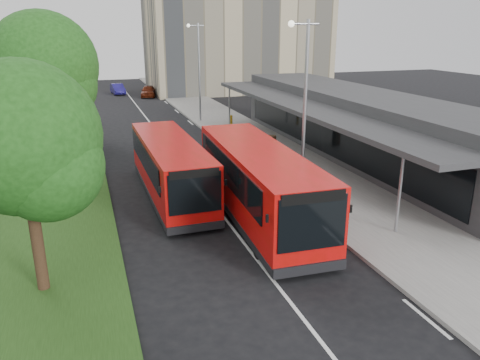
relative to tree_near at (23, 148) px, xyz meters
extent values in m
plane|color=black|center=(7.01, 2.95, -4.57)|extent=(120.00, 120.00, 0.00)
cube|color=slate|center=(13.01, 22.95, -4.49)|extent=(5.00, 80.00, 0.15)
cube|color=#204014|center=(0.01, 22.95, -4.52)|extent=(5.00, 80.00, 0.10)
cube|color=silver|center=(7.01, 17.95, -4.56)|extent=(0.12, 70.00, 0.01)
cube|color=silver|center=(10.31, -5.05, -4.56)|extent=(0.12, 2.00, 0.01)
cube|color=silver|center=(10.31, 0.95, -4.56)|extent=(0.12, 2.00, 0.01)
cube|color=silver|center=(10.31, 6.95, -4.56)|extent=(0.12, 2.00, 0.01)
cube|color=silver|center=(10.31, 12.95, -4.56)|extent=(0.12, 2.00, 0.01)
cube|color=silver|center=(10.31, 18.95, -4.56)|extent=(0.12, 2.00, 0.01)
cube|color=silver|center=(10.31, 24.95, -4.56)|extent=(0.12, 2.00, 0.01)
cube|color=silver|center=(10.31, 30.95, -4.56)|extent=(0.12, 2.00, 0.01)
cube|color=silver|center=(10.31, 36.95, -4.56)|extent=(0.12, 2.00, 0.01)
cube|color=silver|center=(10.31, 42.95, -4.56)|extent=(0.12, 2.00, 0.01)
cube|color=silver|center=(10.31, 48.95, -4.56)|extent=(0.12, 2.00, 0.01)
cube|color=tan|center=(21.01, 44.95, 4.43)|extent=(22.00, 12.00, 18.00)
cube|color=#2D2E30|center=(18.01, 10.95, -2.57)|extent=(5.00, 26.00, 4.00)
cube|color=black|center=(15.49, 10.95, -2.97)|extent=(0.06, 24.00, 2.20)
cube|color=#2D2E30|center=(14.21, 10.95, -1.27)|extent=(2.80, 26.00, 0.25)
cylinder|color=#94969C|center=(12.91, -0.05, -2.92)|extent=(0.12, 0.12, 3.30)
cylinder|color=#94969C|center=(12.91, 21.95, -2.92)|extent=(0.12, 0.12, 3.30)
cylinder|color=#312113|center=(0.01, -0.05, -2.84)|extent=(0.36, 0.36, 3.46)
sphere|color=#184412|center=(0.01, -0.05, 0.31)|extent=(4.40, 4.40, 4.40)
sphere|color=#184412|center=(0.61, -0.45, -0.48)|extent=(3.14, 3.14, 3.14)
sphere|color=#184412|center=(-0.49, 0.45, -0.24)|extent=(3.46, 3.46, 3.46)
cylinder|color=#312113|center=(0.01, 11.95, -2.44)|extent=(0.36, 0.36, 4.25)
sphere|color=#184412|center=(0.01, 11.95, 1.43)|extent=(5.41, 5.41, 5.41)
sphere|color=#184412|center=(0.61, 11.55, 0.46)|extent=(3.87, 3.87, 3.87)
sphere|color=#184412|center=(-0.49, 12.45, 0.75)|extent=(4.25, 4.25, 4.25)
cylinder|color=#312113|center=(0.01, 23.95, -2.48)|extent=(0.36, 0.36, 4.17)
sphere|color=#184412|center=(0.01, 23.95, 1.31)|extent=(5.31, 5.31, 5.31)
sphere|color=#184412|center=(0.61, 23.55, 0.36)|extent=(3.79, 3.79, 3.79)
sphere|color=#184412|center=(-0.49, 24.45, 0.64)|extent=(4.17, 4.17, 4.17)
cylinder|color=#94969C|center=(11.21, 4.95, -0.42)|extent=(0.16, 0.16, 8.00)
cylinder|color=#94969C|center=(11.01, 4.95, 3.38)|extent=(1.40, 0.10, 0.10)
sphere|color=silver|center=(10.41, 4.95, 3.38)|extent=(0.28, 0.28, 0.28)
cylinder|color=#94969C|center=(11.21, 24.95, -0.42)|extent=(0.16, 0.16, 8.00)
cylinder|color=#94969C|center=(11.01, 24.95, 3.38)|extent=(1.40, 0.10, 0.10)
sphere|color=silver|center=(10.41, 24.95, 3.38)|extent=(0.28, 0.28, 0.28)
cube|color=red|center=(8.36, 3.25, -2.86)|extent=(2.98, 10.80, 2.70)
cube|color=black|center=(8.36, 3.25, -4.18)|extent=(3.00, 10.82, 0.31)
cube|color=black|center=(8.15, -2.11, -2.58)|extent=(2.29, 0.14, 1.78)
cube|color=black|center=(8.58, 8.62, -2.42)|extent=(2.24, 0.14, 1.33)
cube|color=black|center=(7.08, 3.61, -2.37)|extent=(0.42, 9.17, 1.22)
cube|color=black|center=(9.67, 3.51, -2.37)|extent=(0.42, 9.17, 1.22)
cube|color=black|center=(8.15, -2.12, -4.16)|extent=(2.55, 0.18, 0.36)
cube|color=black|center=(8.15, -2.12, -1.71)|extent=(2.14, 0.13, 0.36)
cube|color=black|center=(6.73, -1.83, -2.32)|extent=(0.08, 0.08, 0.25)
cube|color=black|center=(9.58, -1.95, -2.32)|extent=(0.08, 0.08, 0.25)
cylinder|color=black|center=(7.15, -0.17, -4.11)|extent=(0.34, 0.93, 0.92)
cylinder|color=black|center=(9.29, -0.25, -4.11)|extent=(0.34, 0.93, 0.92)
cylinder|color=black|center=(7.43, 6.76, -4.11)|extent=(0.34, 0.93, 0.92)
cylinder|color=black|center=(9.57, 6.67, -4.11)|extent=(0.34, 0.93, 0.92)
cube|color=red|center=(5.38, 7.16, -3.02)|extent=(2.41, 9.70, 2.44)
cube|color=black|center=(5.38, 7.16, -4.22)|extent=(2.44, 9.72, 0.28)
cube|color=black|center=(5.43, 2.30, -2.77)|extent=(2.07, 0.07, 1.61)
cube|color=black|center=(5.32, 12.02, -2.63)|extent=(2.03, 0.07, 1.20)
cube|color=black|center=(4.20, 7.42, -2.58)|extent=(0.14, 8.30, 1.11)
cube|color=black|center=(6.55, 7.45, -2.58)|extent=(0.14, 8.30, 1.11)
cube|color=black|center=(5.43, 2.29, -4.20)|extent=(2.31, 0.11, 0.32)
cube|color=black|center=(5.43, 2.29, -1.98)|extent=(1.94, 0.06, 0.32)
cube|color=black|center=(4.14, 2.49, -2.54)|extent=(0.08, 0.08, 0.23)
cube|color=black|center=(6.72, 2.52, -2.54)|extent=(0.08, 0.08, 0.23)
cylinder|color=black|center=(4.45, 4.02, -4.15)|extent=(0.29, 0.83, 0.83)
cylinder|color=black|center=(6.38, 4.04, -4.15)|extent=(0.29, 0.83, 0.83)
cylinder|color=black|center=(4.37, 10.28, -4.15)|extent=(0.29, 0.83, 0.83)
cylinder|color=black|center=(6.31, 10.31, -4.15)|extent=(0.29, 0.83, 0.83)
cylinder|color=#392817|center=(13.10, 13.30, -3.91)|extent=(0.62, 0.62, 1.00)
cylinder|color=#FAB50D|center=(12.61, 20.49, -3.85)|extent=(0.23, 0.23, 1.12)
imported|color=#5C1E0D|center=(9.11, 42.02, -3.90)|extent=(2.32, 4.15, 1.34)
imported|color=navy|center=(5.90, 45.58, -3.94)|extent=(1.68, 3.90, 1.25)
camera|label=1|loc=(1.74, -14.11, 3.24)|focal=35.00mm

